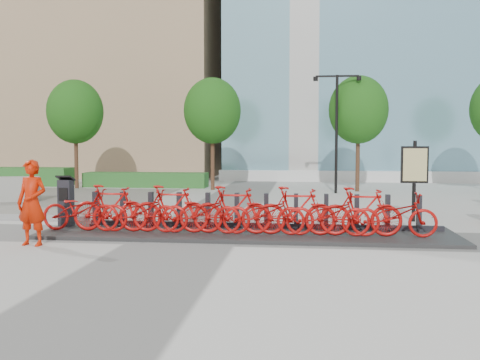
# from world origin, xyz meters

# --- Properties ---
(ground) EXTENTS (120.00, 120.00, 0.00)m
(ground) POSITION_xyz_m (0.00, 0.00, 0.00)
(ground) COLOR beige
(hedge_b) EXTENTS (6.00, 1.20, 0.70)m
(hedge_b) POSITION_xyz_m (-5.00, 13.20, 0.35)
(hedge_b) COLOR #2E6E29
(hedge_b) RESTS_ON ground
(tree_0) EXTENTS (2.60, 2.60, 5.10)m
(tree_0) POSITION_xyz_m (-8.00, 12.00, 3.59)
(tree_0) COLOR #503022
(tree_0) RESTS_ON ground
(tree_1) EXTENTS (2.60, 2.60, 5.10)m
(tree_1) POSITION_xyz_m (-1.50, 12.00, 3.59)
(tree_1) COLOR #503022
(tree_1) RESTS_ON ground
(tree_2) EXTENTS (2.60, 2.60, 5.10)m
(tree_2) POSITION_xyz_m (5.00, 12.00, 3.59)
(tree_2) COLOR #503022
(tree_2) RESTS_ON ground
(streetlamp) EXTENTS (2.00, 0.20, 5.00)m
(streetlamp) POSITION_xyz_m (4.00, 11.00, 3.13)
(streetlamp) COLOR black
(streetlamp) RESTS_ON ground
(dock_pad) EXTENTS (9.60, 2.40, 0.08)m
(dock_pad) POSITION_xyz_m (1.30, 0.30, 0.04)
(dock_pad) COLOR #29292A
(dock_pad) RESTS_ON ground
(dock_rail_posts) EXTENTS (8.02, 0.50, 0.85)m
(dock_rail_posts) POSITION_xyz_m (1.36, 0.77, 0.51)
(dock_rail_posts) COLOR black
(dock_rail_posts) RESTS_ON dock_pad
(bike_0) EXTENTS (1.87, 0.65, 0.98)m
(bike_0) POSITION_xyz_m (-2.60, -0.05, 0.57)
(bike_0) COLOR #AB0C09
(bike_0) RESTS_ON dock_pad
(bike_1) EXTENTS (1.81, 0.51, 1.09)m
(bike_1) POSITION_xyz_m (-1.88, -0.05, 0.62)
(bike_1) COLOR #AB0C09
(bike_1) RESTS_ON dock_pad
(bike_2) EXTENTS (1.87, 0.65, 0.98)m
(bike_2) POSITION_xyz_m (-1.16, -0.05, 0.57)
(bike_2) COLOR #AB0C09
(bike_2) RESTS_ON dock_pad
(bike_3) EXTENTS (1.81, 0.51, 1.09)m
(bike_3) POSITION_xyz_m (-0.44, -0.05, 0.62)
(bike_3) COLOR #AB0C09
(bike_3) RESTS_ON dock_pad
(bike_4) EXTENTS (1.87, 0.65, 0.98)m
(bike_4) POSITION_xyz_m (0.28, -0.05, 0.57)
(bike_4) COLOR #AB0C09
(bike_4) RESTS_ON dock_pad
(bike_5) EXTENTS (1.81, 0.51, 1.09)m
(bike_5) POSITION_xyz_m (1.00, -0.05, 0.62)
(bike_5) COLOR #AB0C09
(bike_5) RESTS_ON dock_pad
(bike_6) EXTENTS (1.87, 0.65, 0.98)m
(bike_6) POSITION_xyz_m (1.72, -0.05, 0.57)
(bike_6) COLOR #AB0C09
(bike_6) RESTS_ON dock_pad
(bike_7) EXTENTS (1.81, 0.51, 1.09)m
(bike_7) POSITION_xyz_m (2.44, -0.05, 0.62)
(bike_7) COLOR #AB0C09
(bike_7) RESTS_ON dock_pad
(bike_8) EXTENTS (1.87, 0.65, 0.98)m
(bike_8) POSITION_xyz_m (3.16, -0.05, 0.57)
(bike_8) COLOR #AB0C09
(bike_8) RESTS_ON dock_pad
(bike_9) EXTENTS (1.81, 0.51, 1.09)m
(bike_9) POSITION_xyz_m (3.88, -0.05, 0.62)
(bike_9) COLOR #AB0C09
(bike_9) RESTS_ON dock_pad
(bike_10) EXTENTS (1.87, 0.65, 0.98)m
(bike_10) POSITION_xyz_m (4.60, -0.05, 0.57)
(bike_10) COLOR #AB0C09
(bike_10) RESTS_ON dock_pad
(kiosk) EXTENTS (0.39, 0.33, 1.27)m
(kiosk) POSITION_xyz_m (-3.27, 0.60, 0.69)
(kiosk) COLOR black
(kiosk) RESTS_ON dock_pad
(worker_red) EXTENTS (0.70, 0.51, 1.80)m
(worker_red) POSITION_xyz_m (-3.03, -1.53, 0.90)
(worker_red) COLOR #BE1B03
(worker_red) RESTS_ON ground
(jersey_barrier) EXTENTS (2.42, 1.37, 0.91)m
(jersey_barrier) POSITION_xyz_m (-8.20, 6.25, 0.45)
(jersey_barrier) COLOR gray
(jersey_barrier) RESTS_ON ground
(map_sign) EXTENTS (0.73, 0.14, 2.21)m
(map_sign) POSITION_xyz_m (5.61, 2.92, 1.46)
(map_sign) COLOR black
(map_sign) RESTS_ON ground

